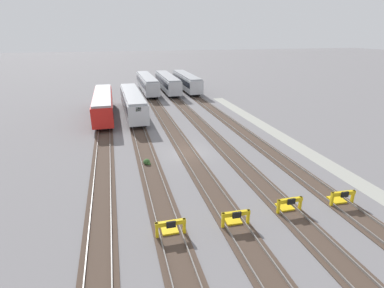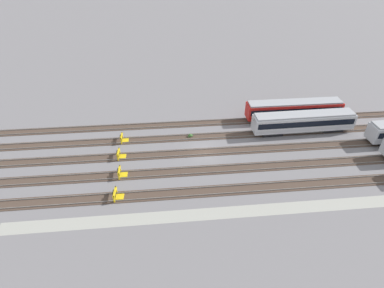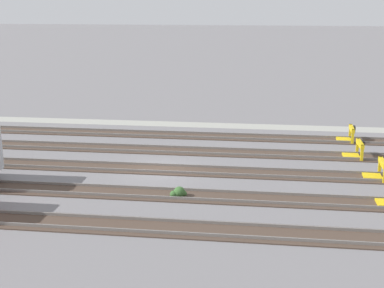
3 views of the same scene
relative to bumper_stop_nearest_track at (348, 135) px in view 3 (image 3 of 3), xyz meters
name	(u,v)px [view 3 (image 3 of 3)]	position (x,y,z in m)	size (l,w,h in m)	color
ground_plane	(161,170)	(13.06, 8.98, -0.51)	(400.00, 400.00, 0.00)	slate
service_walkway	(188,125)	(13.06, -4.02, -0.51)	(54.00, 2.00, 0.01)	#9E9E93
rail_track_nearest	(181,135)	(13.06, 0.01, -0.47)	(90.00, 2.23, 0.21)	#47382D
rail_track_near_inner	(172,150)	(13.06, 4.50, -0.47)	(90.00, 2.24, 0.21)	#47382D
rail_track_middle	(161,169)	(13.06, 8.98, -0.47)	(90.00, 2.24, 0.21)	#47382D
rail_track_far_inner	(146,193)	(13.06, 13.46, -0.47)	(90.00, 2.23, 0.21)	#47382D
rail_track_farthest	(126,226)	(13.06, 17.95, -0.47)	(90.00, 2.23, 0.21)	#47382D
bumper_stop_nearest_track	(348,135)	(0.00, 0.00, 0.00)	(1.38, 2.01, 1.22)	gold
bumper_stop_near_inner_track	(356,150)	(0.13, 4.50, 0.00)	(1.34, 2.00, 1.22)	gold
bumper_stop_middle_track	(378,171)	(-0.46, 8.97, 0.00)	(1.37, 2.01, 1.22)	gold
weed_clump	(179,193)	(11.16, 13.66, -0.27)	(0.92, 0.70, 0.64)	#38602D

